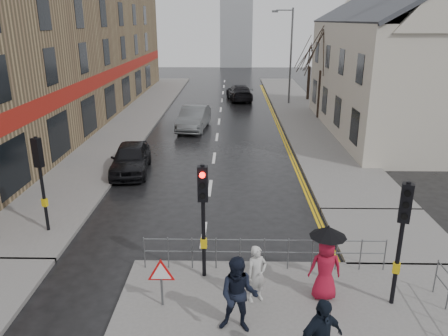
{
  "coord_description": "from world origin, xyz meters",
  "views": [
    {
      "loc": [
        0.99,
        -10.79,
        7.19
      ],
      "look_at": [
        0.69,
        4.63,
        1.93
      ],
      "focal_mm": 35.0,
      "sensor_mm": 36.0,
      "label": 1
    }
  ],
  "objects_px": {
    "pedestrian_a": "(257,274)",
    "car_mid": "(194,118)",
    "pedestrian_with_umbrella": "(326,260)",
    "pedestrian_b": "(239,295)",
    "car_parked": "(131,158)"
  },
  "relations": [
    {
      "from": "pedestrian_a",
      "to": "pedestrian_with_umbrella",
      "type": "relative_size",
      "value": 0.75
    },
    {
      "from": "pedestrian_b",
      "to": "pedestrian_with_umbrella",
      "type": "xyz_separation_m",
      "value": [
        2.29,
        1.35,
        0.17
      ]
    },
    {
      "from": "pedestrian_b",
      "to": "car_parked",
      "type": "xyz_separation_m",
      "value": [
        -5.16,
        11.69,
        -0.37
      ]
    },
    {
      "from": "pedestrian_a",
      "to": "car_parked",
      "type": "height_order",
      "value": "pedestrian_a"
    },
    {
      "from": "pedestrian_a",
      "to": "pedestrian_b",
      "type": "bearing_deg",
      "value": -138.94
    },
    {
      "from": "pedestrian_a",
      "to": "car_parked",
      "type": "distance_m",
      "value": 11.92
    },
    {
      "from": "pedestrian_b",
      "to": "car_mid",
      "type": "relative_size",
      "value": 0.4
    },
    {
      "from": "car_parked",
      "to": "pedestrian_b",
      "type": "bearing_deg",
      "value": -71.26
    },
    {
      "from": "pedestrian_with_umbrella",
      "to": "car_parked",
      "type": "relative_size",
      "value": 0.48
    },
    {
      "from": "pedestrian_a",
      "to": "car_parked",
      "type": "bearing_deg",
      "value": 91.53
    },
    {
      "from": "pedestrian_b",
      "to": "pedestrian_with_umbrella",
      "type": "distance_m",
      "value": 2.66
    },
    {
      "from": "pedestrian_a",
      "to": "car_mid",
      "type": "xyz_separation_m",
      "value": [
        -3.3,
        19.5,
        -0.14
      ]
    },
    {
      "from": "pedestrian_b",
      "to": "car_mid",
      "type": "distance_m",
      "value": 20.88
    },
    {
      "from": "pedestrian_a",
      "to": "car_mid",
      "type": "bearing_deg",
      "value": 72.87
    },
    {
      "from": "pedestrian_a",
      "to": "pedestrian_b",
      "type": "height_order",
      "value": "pedestrian_b"
    }
  ]
}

